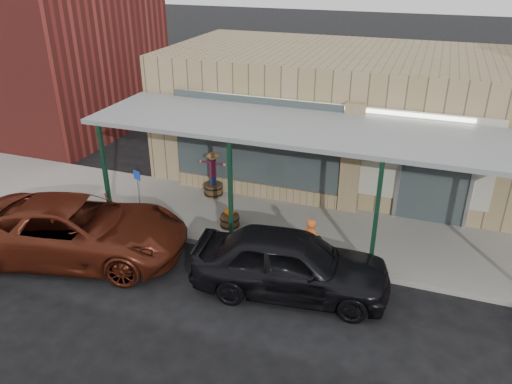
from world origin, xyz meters
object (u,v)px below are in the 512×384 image
(barrel_pumpkin, at_px, (230,219))
(parked_sedan, at_px, (291,263))
(handicap_sign, at_px, (138,186))
(car_maroon, at_px, (77,229))
(barrel_scarecrow, at_px, (213,181))

(barrel_pumpkin, bearing_deg, parked_sedan, -40.98)
(handicap_sign, distance_m, car_maroon, 2.39)
(handicap_sign, height_order, car_maroon, car_maroon)
(handicap_sign, bearing_deg, barrel_scarecrow, 67.31)
(barrel_scarecrow, distance_m, parked_sedan, 5.16)
(parked_sedan, relative_size, car_maroon, 0.84)
(barrel_scarecrow, bearing_deg, parked_sedan, -24.65)
(parked_sedan, bearing_deg, barrel_pumpkin, 42.09)
(barrel_pumpkin, xyz_separation_m, handicap_sign, (-2.81, -0.09, 0.62))
(barrel_scarecrow, xyz_separation_m, car_maroon, (-1.91, -4.12, 0.13))
(handicap_sign, bearing_deg, parked_sedan, -1.85)
(barrel_pumpkin, relative_size, car_maroon, 0.11)
(barrel_pumpkin, relative_size, handicap_sign, 0.49)
(barrel_pumpkin, bearing_deg, handicap_sign, -178.17)
(barrel_pumpkin, height_order, car_maroon, car_maroon)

